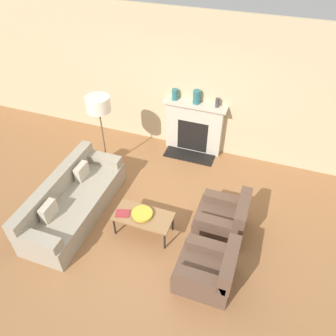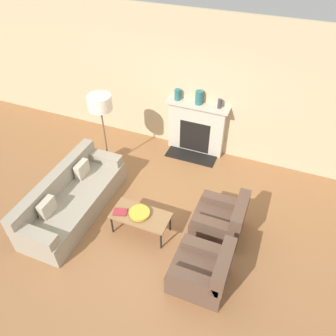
# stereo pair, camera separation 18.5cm
# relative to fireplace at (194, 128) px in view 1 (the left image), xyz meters

# --- Properties ---
(ground_plane) EXTENTS (18.00, 18.00, 0.00)m
(ground_plane) POSITION_rel_fireplace_xyz_m (0.03, -2.30, -0.56)
(ground_plane) COLOR #99663D
(wall_back) EXTENTS (18.00, 0.06, 2.90)m
(wall_back) POSITION_rel_fireplace_xyz_m (0.03, 0.14, 0.89)
(wall_back) COLOR #C6B289
(wall_back) RESTS_ON ground_plane
(fireplace) EXTENTS (1.32, 0.59, 1.16)m
(fireplace) POSITION_rel_fireplace_xyz_m (0.00, 0.00, 0.00)
(fireplace) COLOR beige
(fireplace) RESTS_ON ground_plane
(couch) EXTENTS (0.86, 2.25, 0.75)m
(couch) POSITION_rel_fireplace_xyz_m (-1.47, -2.52, -0.28)
(couch) COLOR #9E937F
(couch) RESTS_ON ground_plane
(armchair_near) EXTENTS (0.81, 0.74, 0.78)m
(armchair_near) POSITION_rel_fireplace_xyz_m (1.11, -3.04, -0.28)
(armchair_near) COLOR brown
(armchair_near) RESTS_ON ground_plane
(armchair_far) EXTENTS (0.81, 0.74, 0.78)m
(armchair_far) POSITION_rel_fireplace_xyz_m (1.11, -2.02, -0.28)
(armchair_far) COLOR brown
(armchair_far) RESTS_ON ground_plane
(coffee_table) EXTENTS (0.97, 0.48, 0.41)m
(coffee_table) POSITION_rel_fireplace_xyz_m (-0.13, -2.50, -0.19)
(coffee_table) COLOR olive
(coffee_table) RESTS_ON ground_plane
(bowl) EXTENTS (0.34, 0.34, 0.06)m
(bowl) POSITION_rel_fireplace_xyz_m (-0.14, -2.50, -0.12)
(bowl) COLOR gold
(bowl) RESTS_ON coffee_table
(book) EXTENTS (0.26, 0.21, 0.02)m
(book) POSITION_rel_fireplace_xyz_m (-0.46, -2.58, -0.15)
(book) COLOR #9E2D33
(book) RESTS_ON coffee_table
(floor_lamp) EXTENTS (0.45, 0.45, 1.62)m
(floor_lamp) POSITION_rel_fireplace_xyz_m (-1.51, -1.17, 0.84)
(floor_lamp) COLOR brown
(floor_lamp) RESTS_ON ground_plane
(mantel_vase_left) EXTENTS (0.13, 0.13, 0.22)m
(mantel_vase_left) POSITION_rel_fireplace_xyz_m (-0.44, 0.01, 0.70)
(mantel_vase_left) COLOR #28666B
(mantel_vase_left) RESTS_ON fireplace
(mantel_vase_center_left) EXTENTS (0.15, 0.15, 0.28)m
(mantel_vase_center_left) POSITION_rel_fireplace_xyz_m (0.01, 0.01, 0.73)
(mantel_vase_center_left) COLOR #28666B
(mantel_vase_center_left) RESTS_ON fireplace
(mantel_vase_center_right) EXTENTS (0.08, 0.08, 0.19)m
(mantel_vase_center_right) POSITION_rel_fireplace_xyz_m (0.44, 0.01, 0.68)
(mantel_vase_center_right) COLOR #3D383D
(mantel_vase_center_right) RESTS_ON fireplace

